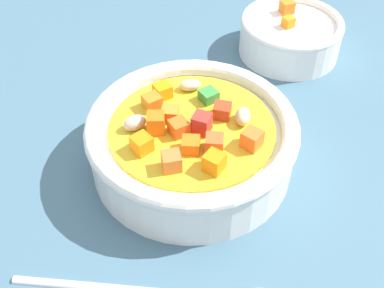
% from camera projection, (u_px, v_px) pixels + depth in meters
% --- Properties ---
extents(ground_plane, '(1.40, 1.40, 0.02)m').
position_uv_depth(ground_plane, '(192.00, 170.00, 0.46)').
color(ground_plane, '#42667A').
extents(soup_bowl_main, '(0.19, 0.19, 0.06)m').
position_uv_depth(soup_bowl_main, '(192.00, 141.00, 0.43)').
color(soup_bowl_main, white).
rests_on(soup_bowl_main, ground_plane).
extents(side_bowl_small, '(0.12, 0.12, 0.05)m').
position_uv_depth(side_bowl_small, '(290.00, 35.00, 0.56)').
color(side_bowl_small, white).
rests_on(side_bowl_small, ground_plane).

